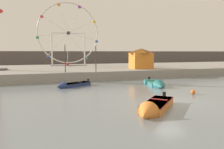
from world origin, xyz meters
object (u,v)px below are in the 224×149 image
Objects in this scene: ferris_wheel_white_frame at (68,34)px; motorboat_navy_blue at (71,85)px; promenade_lamp_far at (65,54)px; carnival_booth_orange_canopy at (141,58)px; motorboat_teal_painted at (156,84)px; motorboat_orange_hull at (153,108)px; promenade_lamp_near at (96,54)px; mooring_buoy_orange at (193,92)px.

motorboat_navy_blue is at bearing -97.28° from ferris_wheel_white_frame.
carnival_booth_orange_canopy is at bearing 13.27° from promenade_lamp_far.
motorboat_teal_painted is at bearing 136.70° from motorboat_navy_blue.
ferris_wheel_white_frame is (-7.22, 23.73, 7.65)m from motorboat_teal_painted.
motorboat_orange_hull is 34.77m from ferris_wheel_white_frame.
ferris_wheel_white_frame is (-1.11, 33.90, 7.62)m from motorboat_orange_hull.
motorboat_teal_painted is at bearing -73.07° from ferris_wheel_white_frame.
carnival_booth_orange_canopy is (9.57, 21.29, 2.81)m from motorboat_orange_hull.
promenade_lamp_near is at bearing -84.08° from ferris_wheel_white_frame.
promenade_lamp_near reaches higher than mooring_buoy_orange.
promenade_lamp_near is (-5.55, 7.62, 3.62)m from motorboat_teal_painted.
carnival_booth_orange_canopy reaches higher than motorboat_orange_hull.
promenade_lamp_near is (4.36, 4.92, 3.63)m from motorboat_navy_blue.
promenade_lamp_far reaches higher than mooring_buoy_orange.
ferris_wheel_white_frame is 17.22m from carnival_booth_orange_canopy.
motorboat_teal_painted is 1.11× the size of motorboat_orange_hull.
motorboat_teal_painted is 1.40× the size of carnival_booth_orange_canopy.
motorboat_teal_painted is 10.27m from motorboat_navy_blue.
promenade_lamp_near reaches higher than carnival_booth_orange_canopy.
ferris_wheel_white_frame is 31.54m from mooring_buoy_orange.
mooring_buoy_orange is (6.31, -13.43, -3.64)m from promenade_lamp_near.
promenade_lamp_far is (-9.91, 7.96, 3.65)m from motorboat_teal_painted.
motorboat_navy_blue reaches higher than mooring_buoy_orange.
ferris_wheel_white_frame is at bearing -149.40° from motorboat_teal_painted.
promenade_lamp_far is at bearing -167.56° from carnival_booth_orange_canopy.
motorboat_orange_hull is 0.38× the size of ferris_wheel_white_frame.
motorboat_navy_blue is (-9.91, 2.70, -0.00)m from motorboat_teal_painted.
ferris_wheel_white_frame is at bearing 95.92° from promenade_lamp_near.
motorboat_teal_painted is at bearing -53.93° from promenade_lamp_near.
promenade_lamp_near is 15.28m from mooring_buoy_orange.
promenade_lamp_far is (-2.68, -15.77, -4.00)m from ferris_wheel_white_frame.
mooring_buoy_orange is at bearing -64.83° from promenade_lamp_near.
ferris_wheel_white_frame reaches higher than promenade_lamp_near.
promenade_lamp_far is (-3.80, 18.13, 3.62)m from motorboat_orange_hull.
ferris_wheel_white_frame is at bearing -125.34° from motorboat_navy_blue.
motorboat_navy_blue is at bearing -90.05° from promenade_lamp_far.
carnival_booth_orange_canopy is (10.68, -12.62, -4.81)m from ferris_wheel_white_frame.
carnival_booth_orange_canopy is at bearing 21.16° from promenade_lamp_near.
carnival_booth_orange_canopy is (13.37, 8.41, 2.85)m from motorboat_navy_blue.
carnival_booth_orange_canopy is 9.69m from promenade_lamp_near.
ferris_wheel_white_frame is 3.29× the size of promenade_lamp_far.
motorboat_navy_blue is 0.34× the size of ferris_wheel_white_frame.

